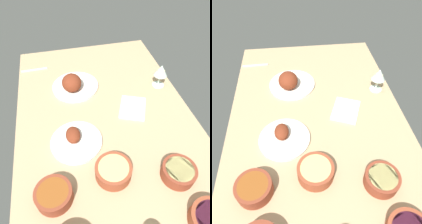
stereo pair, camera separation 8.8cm
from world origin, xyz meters
TOP-DOWN VIEW (x-y plane):
  - dining_table at (0.00, 0.00)cm, footprint 140.00×90.00cm
  - plate_far_side at (-13.82, 17.18)cm, footprint 23.85×23.85cm
  - plate_center_main at (23.92, 13.03)cm, footprint 26.78×26.78cm
  - bowl_potatoes at (-40.02, -20.99)cm, footprint 13.77×13.77cm
  - bowl_soup at (-37.94, 28.50)cm, footprint 14.17×14.17cm
  - bowl_pasta at (-33.55, 4.40)cm, footprint 15.03×15.03cm
  - wine_glass at (16.12, -36.38)cm, footprint 7.60×7.60cm
  - folded_napkin at (0.91, -15.43)cm, footprint 20.43×18.52cm
  - fork_loose at (48.43, 35.52)cm, footprint 1.39×16.57cm

SIDE VIEW (x-z plane):
  - dining_table at x=0.00cm, z-range 0.00..4.00cm
  - fork_loose at x=48.43cm, z-range 4.00..4.80cm
  - folded_napkin at x=0.91cm, z-range 4.00..5.20cm
  - plate_far_side at x=-13.82cm, z-range 2.35..8.87cm
  - bowl_potatoes at x=-40.02cm, z-range 4.25..10.02cm
  - bowl_soup at x=-37.94cm, z-range 4.25..10.11cm
  - bowl_pasta at x=-33.55cm, z-range 4.25..10.17cm
  - plate_center_main at x=23.92cm, z-range 2.18..12.89cm
  - wine_glass at x=16.12cm, z-range 6.93..20.93cm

